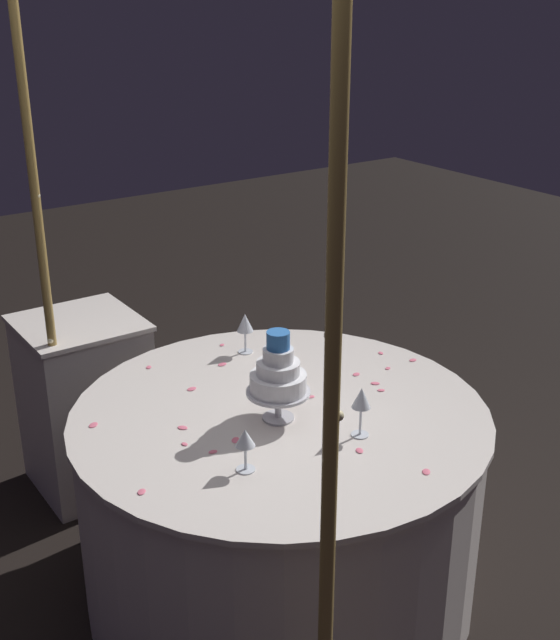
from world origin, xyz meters
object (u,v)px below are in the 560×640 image
Objects in this scene: side_table at (86,404)px; wine_glass_2 at (245,324)px; wine_glass_1 at (361,400)px; decorative_arch at (138,204)px; tiered_cake at (278,375)px; wine_glass_0 at (245,440)px; main_table at (280,501)px.

side_table is 4.78× the size of wine_glass_2.
wine_glass_1 reaches higher than wine_glass_2.
decorative_arch is 3.11× the size of side_table.
wine_glass_2 is (0.53, -0.20, -0.04)m from tiered_cake.
side_table is at bearing 0.47° from wine_glass_0.
tiered_cake is 0.57m from wine_glass_2.
decorative_arch is 0.96m from wine_glass_1.
decorative_arch reaches higher than tiered_cake.
side_table is 2.47× the size of tiered_cake.
wine_glass_1 is (-0.29, -0.61, -0.68)m from decorative_arch.
wine_glass_2 reaches higher than side_table.
wine_glass_1 is 1.04× the size of wine_glass_2.
side_table is at bearing 39.35° from wine_glass_2.
wine_glass_0 is 0.87m from wine_glass_2.
wine_glass_2 is at bearing -32.39° from wine_glass_0.
wine_glass_0 is at bearing 129.60° from main_table.
main_table is 0.72m from wine_glass_2.
tiered_cake is at bearing 32.96° from wine_glass_1.
wine_glass_1 is at bearing -95.10° from wine_glass_0.
wine_glass_0 is at bearing -179.53° from side_table.
wine_glass_1 is (-0.25, -0.16, -0.03)m from tiered_cake.
tiered_cake reaches higher than wine_glass_2.
wine_glass_0 is 0.82× the size of wine_glass_1.
tiered_cake is (-0.04, -0.45, -0.65)m from decorative_arch.
wine_glass_1 is at bearing -162.23° from side_table.
tiered_cake is (-1.12, -0.28, 0.52)m from side_table.
tiered_cake reaches higher than side_table.
main_table is 10.34× the size of wine_glass_0.
side_table is at bearing -9.33° from decorative_arch.
tiered_cake is at bearing -51.85° from wine_glass_0.
main_table is 1.84× the size of side_table.
decorative_arch is 1.59m from side_table.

